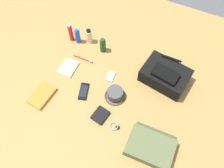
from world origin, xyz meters
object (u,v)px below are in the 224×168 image
object	(u,v)px
sunscreen_spray	(71,33)
paperback_novel	(42,95)
toiletry_pouch	(150,147)
lotion_bottle	(89,36)
bucket_hat	(115,94)
wristwatch	(114,126)
cell_phone	(84,91)
wallet	(100,115)
notepad	(69,68)
deodorant_spray	(78,36)
toothbrush	(84,59)
backpack	(165,75)
media_player	(111,76)
shampoo_bottle	(103,45)

from	to	relation	value
sunscreen_spray	paperback_novel	distance (m)	0.55
toiletry_pouch	lotion_bottle	world-z (taller)	lotion_bottle
bucket_hat	wristwatch	bearing A→B (deg)	-67.10
paperback_novel	cell_phone	world-z (taller)	paperback_novel
wallet	notepad	bearing A→B (deg)	157.76
deodorant_spray	lotion_bottle	bearing A→B (deg)	24.82
deodorant_spray	toothbrush	xyz separation A→B (m)	(0.12, -0.14, -0.06)
deodorant_spray	wristwatch	bearing A→B (deg)	-43.91
toiletry_pouch	sunscreen_spray	world-z (taller)	sunscreen_spray
deodorant_spray	lotion_bottle	distance (m)	0.09
bucket_hat	deodorant_spray	world-z (taller)	deodorant_spray
deodorant_spray	paperback_novel	size ratio (longest dim) A/B	0.68
backpack	toiletry_pouch	size ratio (longest dim) A/B	1.21
media_player	backpack	bearing A→B (deg)	20.47
lotion_bottle	toothbrush	world-z (taller)	lotion_bottle
wristwatch	toothbrush	bearing A→B (deg)	137.48
deodorant_spray	media_player	bearing A→B (deg)	-27.54
wristwatch	backpack	bearing A→B (deg)	68.92
paperback_novel	toothbrush	distance (m)	0.42
cell_phone	wallet	distance (m)	0.22
notepad	media_player	bearing A→B (deg)	10.79
lotion_bottle	media_player	size ratio (longest dim) A/B	1.53
backpack	media_player	size ratio (longest dim) A/B	4.03
shampoo_bottle	deodorant_spray	bearing A→B (deg)	-179.56
toothbrush	paperback_novel	bearing A→B (deg)	-108.00
sunscreen_spray	cell_phone	world-z (taller)	sunscreen_spray
wristwatch	notepad	bearing A→B (deg)	151.12
sunscreen_spray	media_player	world-z (taller)	sunscreen_spray
bucket_hat	cell_phone	size ratio (longest dim) A/B	1.03
bucket_hat	wallet	xyz separation A→B (m)	(-0.03, -0.18, -0.02)
bucket_hat	deodorant_spray	distance (m)	0.57
media_player	notepad	xyz separation A→B (m)	(-0.32, -0.06, 0.00)
lotion_bottle	shampoo_bottle	xyz separation A→B (m)	(0.14, -0.04, -0.00)
bucket_hat	toothbrush	xyz separation A→B (m)	(-0.34, 0.19, -0.03)
shampoo_bottle	paperback_novel	world-z (taller)	shampoo_bottle
cell_phone	media_player	bearing A→B (deg)	57.36
paperback_novel	wristwatch	distance (m)	0.56
deodorant_spray	wallet	distance (m)	0.67
toothbrush	notepad	distance (m)	0.14
backpack	lotion_bottle	bearing A→B (deg)	171.74
backpack	sunscreen_spray	world-z (taller)	sunscreen_spray
lotion_bottle	toothbrush	distance (m)	0.19
shampoo_bottle	paperback_novel	size ratio (longest dim) A/B	0.64
lotion_bottle	cell_phone	distance (m)	0.46
shampoo_bottle	wallet	distance (m)	0.56
media_player	wristwatch	world-z (taller)	same
shampoo_bottle	backpack	bearing A→B (deg)	-6.52
notepad	bucket_hat	bearing A→B (deg)	-9.93
lotion_bottle	wallet	xyz separation A→B (m)	(0.36, -0.54, -0.05)
shampoo_bottle	bucket_hat	bearing A→B (deg)	-52.81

